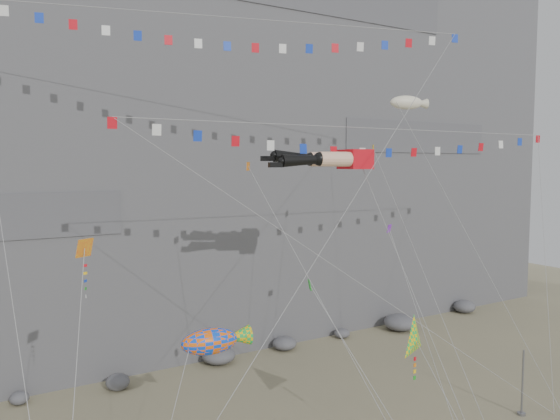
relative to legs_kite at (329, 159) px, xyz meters
name	(u,v)px	position (x,y,z in m)	size (l,w,h in m)	color
cliff	(151,65)	(-1.51, 27.09, 9.36)	(80.00, 28.00, 50.00)	slate
talus_boulders	(219,356)	(-1.51, 12.09, -15.04)	(60.00, 3.00, 1.20)	slate
anchor_pole_right	(523,383)	(10.72, -5.55, -13.60)	(0.12, 0.12, 4.09)	slate
legs_kite	(329,159)	(0.00, 0.00, 0.00)	(6.58, 13.60, 19.67)	red
flag_banner_upper	(241,19)	(-3.63, 3.85, 8.29)	(27.89, 16.67, 29.94)	red
flag_banner_lower	(376,129)	(3.62, 0.06, 1.89)	(31.58, 7.02, 20.72)	red
harlequin_kite	(84,250)	(-14.38, -3.68, -3.60)	(3.37, 7.23, 13.87)	red
fish_windsock	(209,342)	(-8.76, -2.73, -8.48)	(8.00, 6.80, 11.02)	#F85F0C
delta_kite	(416,340)	(0.46, -6.68, -8.87)	(2.52, 7.64, 9.61)	yellow
blimp_windsock	(407,103)	(10.87, 4.97, 4.30)	(3.90, 13.67, 23.57)	#F1E8C6
small_kite_a	(252,173)	(-4.29, 1.36, -0.77)	(3.20, 13.24, 19.93)	orange
small_kite_b	(391,233)	(3.75, -1.21, -4.36)	(3.94, 10.60, 15.58)	purple
small_kite_c	(312,289)	(-4.40, -4.76, -6.12)	(3.22, 8.39, 12.68)	#179B1E
small_kite_d	(376,155)	(5.31, 2.01, 0.34)	(3.49, 14.16, 21.46)	yellow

